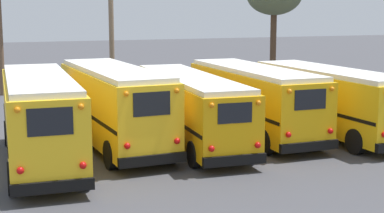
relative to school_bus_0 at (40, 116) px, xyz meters
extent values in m
plane|color=#424247|center=(6.49, 0.96, -1.83)|extent=(160.00, 160.00, 0.00)
cube|color=yellow|center=(0.00, 0.02, -0.06)|extent=(2.82, 9.78, 2.78)
cube|color=white|center=(0.00, 0.02, 1.43)|extent=(2.61, 9.38, 0.20)
cube|color=black|center=(-0.20, -4.86, -1.27)|extent=(2.48, 0.30, 0.36)
cube|color=black|center=(-0.20, -4.84, 0.70)|extent=(1.33, 0.09, 0.83)
sphere|color=red|center=(-1.11, -4.84, -0.69)|extent=(0.22, 0.22, 0.22)
sphere|color=orange|center=(-1.11, -4.84, 1.11)|extent=(0.18, 0.18, 0.18)
sphere|color=red|center=(0.71, -4.91, -0.69)|extent=(0.22, 0.22, 0.22)
sphere|color=orange|center=(0.71, -4.91, 1.11)|extent=(0.18, 0.18, 0.18)
cube|color=black|center=(-1.22, 0.07, -0.27)|extent=(0.42, 9.49, 0.14)
cube|color=black|center=(1.22, -0.03, -0.27)|extent=(0.42, 9.49, 0.14)
cylinder|color=black|center=(-0.98, 3.60, -1.29)|extent=(0.32, 1.09, 1.08)
cylinder|color=black|center=(1.28, 3.51, -1.29)|extent=(0.32, 1.09, 1.08)
cylinder|color=black|center=(-1.28, -3.48, -1.29)|extent=(0.32, 1.09, 1.08)
cylinder|color=black|center=(0.98, -3.57, -1.29)|extent=(0.32, 1.09, 1.08)
cube|color=yellow|center=(3.24, 1.80, -0.05)|extent=(2.97, 9.47, 2.79)
cube|color=white|center=(3.24, 1.80, 1.44)|extent=(2.75, 9.08, 0.20)
cube|color=black|center=(3.50, -2.90, -1.27)|extent=(2.52, 0.34, 0.36)
cube|color=black|center=(3.50, -2.88, 0.71)|extent=(1.35, 0.10, 0.84)
sphere|color=red|center=(2.58, -2.96, -0.68)|extent=(0.22, 0.22, 0.22)
sphere|color=orange|center=(2.58, -2.96, 1.12)|extent=(0.18, 0.18, 0.18)
sphere|color=red|center=(4.42, -2.86, -0.68)|extent=(0.22, 0.22, 0.22)
sphere|color=orange|center=(4.42, -2.86, 1.12)|extent=(0.18, 0.18, 0.18)
cube|color=black|center=(2.00, 1.74, -0.26)|extent=(0.52, 9.15, 0.14)
cube|color=black|center=(4.49, 1.87, -0.26)|extent=(0.52, 9.15, 0.14)
cylinder|color=black|center=(1.91, 5.11, -1.29)|extent=(0.34, 1.09, 1.08)
cylinder|color=black|center=(4.21, 5.23, -1.29)|extent=(0.34, 1.09, 1.08)
cylinder|color=black|center=(2.28, -1.63, -1.29)|extent=(0.34, 1.09, 1.08)
cylinder|color=black|center=(4.58, -1.50, -1.29)|extent=(0.34, 1.09, 1.08)
cube|color=#E5A00C|center=(6.49, 1.39, -0.28)|extent=(2.85, 10.56, 2.40)
cube|color=white|center=(6.49, 1.39, 1.03)|extent=(2.65, 10.13, 0.20)
cube|color=black|center=(6.22, -3.87, -1.30)|extent=(2.37, 0.32, 0.36)
cube|color=black|center=(6.22, -3.85, 0.38)|extent=(1.27, 0.10, 0.72)
sphere|color=red|center=(5.35, -3.84, -0.82)|extent=(0.22, 0.22, 0.22)
sphere|color=orange|center=(5.35, -3.84, 0.71)|extent=(0.18, 0.18, 0.18)
sphere|color=red|center=(7.08, -3.93, -0.82)|extent=(0.22, 0.22, 0.22)
sphere|color=orange|center=(7.08, -3.93, 0.71)|extent=(0.18, 0.18, 0.18)
cube|color=black|center=(5.32, 1.45, -0.46)|extent=(0.55, 10.23, 0.14)
cube|color=black|center=(7.66, 1.33, -0.46)|extent=(0.55, 10.23, 0.14)
cylinder|color=black|center=(5.61, 5.37, -1.33)|extent=(0.33, 1.01, 1.00)
cylinder|color=black|center=(7.77, 5.26, -1.33)|extent=(0.33, 1.01, 1.00)
cylinder|color=black|center=(5.21, -2.48, -1.33)|extent=(0.33, 1.01, 1.00)
cylinder|color=black|center=(7.36, -2.59, -1.33)|extent=(0.33, 1.01, 1.00)
cube|color=#EAAA0F|center=(9.73, 1.76, -0.17)|extent=(2.54, 9.54, 2.59)
cube|color=white|center=(9.73, 1.76, 1.23)|extent=(2.34, 9.16, 0.20)
cube|color=black|center=(9.76, -3.04, -1.28)|extent=(2.54, 0.21, 0.36)
cube|color=black|center=(9.76, -3.02, 0.54)|extent=(1.37, 0.04, 0.78)
sphere|color=red|center=(8.82, -3.06, -0.75)|extent=(0.22, 0.22, 0.22)
sphere|color=orange|center=(8.82, -3.06, 0.91)|extent=(0.18, 0.18, 0.18)
sphere|color=red|center=(10.69, -3.05, -0.75)|extent=(0.22, 0.22, 0.22)
sphere|color=orange|center=(10.69, -3.05, 0.91)|extent=(0.18, 0.18, 0.18)
cube|color=black|center=(8.47, 1.76, -0.36)|extent=(0.08, 9.34, 0.14)
cube|color=black|center=(10.99, 1.77, -0.36)|extent=(0.08, 9.34, 0.14)
cylinder|color=black|center=(8.55, 5.22, -1.31)|extent=(0.29, 1.04, 1.04)
cylinder|color=black|center=(10.88, 5.24, -1.31)|extent=(0.29, 1.04, 1.04)
cylinder|color=black|center=(8.58, -1.71, -1.31)|extent=(0.29, 1.04, 1.04)
cylinder|color=black|center=(10.91, -1.70, -1.31)|extent=(0.29, 1.04, 1.04)
cube|color=yellow|center=(12.97, 0.60, -0.21)|extent=(2.93, 9.64, 2.51)
cube|color=white|center=(12.97, 0.60, 1.15)|extent=(2.72, 9.25, 0.20)
sphere|color=red|center=(12.29, -4.25, -0.77)|extent=(0.22, 0.22, 0.22)
cube|color=black|center=(11.73, 0.54, -0.40)|extent=(0.49, 9.33, 0.14)
cube|color=black|center=(14.22, 0.66, -0.40)|extent=(0.49, 9.33, 0.14)
cylinder|color=black|center=(11.65, 4.00, -1.31)|extent=(0.33, 1.05, 1.04)
cylinder|color=black|center=(13.95, 4.12, -1.31)|extent=(0.33, 1.05, 1.04)
cylinder|color=black|center=(11.99, -2.92, -1.31)|extent=(0.33, 1.05, 1.04)
cylinder|color=#75604C|center=(5.61, 12.31, 2.36)|extent=(0.30, 0.30, 8.38)
cylinder|color=brown|center=(-0.39, 18.93, 1.53)|extent=(0.39, 0.39, 6.71)
cylinder|color=#473323|center=(17.01, 13.41, 1.01)|extent=(0.42, 0.42, 5.68)
camera|label=1|loc=(-2.26, -22.11, 4.02)|focal=55.00mm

